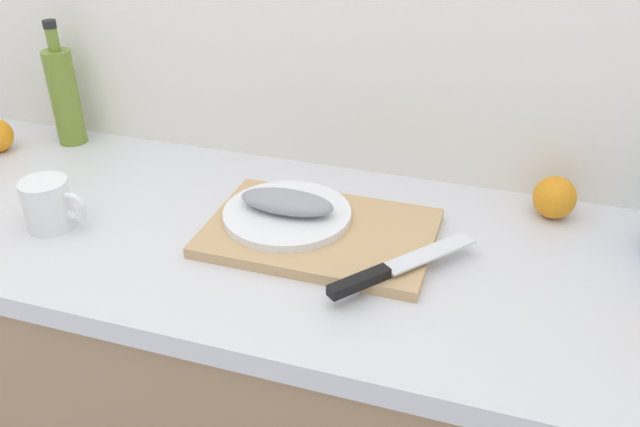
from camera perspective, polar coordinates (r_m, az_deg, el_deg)
kitchen_counter at (r=1.50m, az=-7.11°, el=-15.80°), size 2.00×0.60×0.90m
cutting_board at (r=1.17m, az=0.00°, el=-1.68°), size 0.40×0.27×0.02m
white_plate at (r=1.19m, az=-2.88°, el=-0.05°), size 0.23×0.23×0.01m
fish_fillet at (r=1.18m, az=-2.91°, el=1.01°), size 0.18×0.07×0.04m
chef_knife at (r=1.05m, az=5.80°, el=-4.99°), size 0.20×0.24×0.02m
olive_oil_bottle at (r=1.60m, az=-21.42°, el=9.62°), size 0.06×0.06×0.28m
coffee_mug_0 at (r=1.28m, az=-22.60°, el=0.76°), size 0.13×0.09×0.09m
orange_0 at (r=1.30m, az=19.79°, el=1.33°), size 0.08×0.08×0.08m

